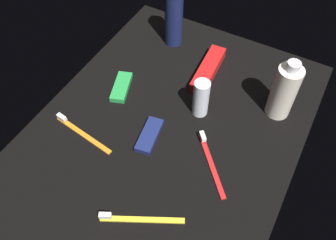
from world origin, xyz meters
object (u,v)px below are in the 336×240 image
deodorant_stick (201,98)px  toothbrush_yellow (137,219)px  lotion_bottle (174,18)px  snack_bar_green (121,87)px  bodywash_bottle (284,91)px  toothbrush_red (210,160)px  snack_bar_navy (149,135)px  toothbrush_orange (80,132)px  toothpaste_box_red (208,69)px

deodorant_stick → toothbrush_yellow: bearing=-177.9°
lotion_bottle → toothbrush_yellow: size_ratio=1.21×
deodorant_stick → snack_bar_green: bearing=97.6°
bodywash_bottle → snack_bar_green: size_ratio=1.66×
lotion_bottle → toothbrush_red: bearing=-140.5°
snack_bar_navy → bodywash_bottle: bearing=-57.1°
bodywash_bottle → toothbrush_red: (-22.37, 8.99, -7.27)cm
toothbrush_red → toothbrush_orange: bearing=104.2°
toothbrush_orange → toothbrush_yellow: same height
toothpaste_box_red → snack_bar_navy: (-27.24, 3.39, -0.85)cm
snack_bar_green → toothbrush_orange: bearing=158.0°
toothbrush_yellow → snack_bar_green: bearing=38.1°
bodywash_bottle → snack_bar_navy: (-23.21, 25.14, -7.13)cm
lotion_bottle → snack_bar_green: 25.97cm
lotion_bottle → toothbrush_red: lotion_bottle is taller
toothbrush_yellow → toothbrush_red: bearing=-20.1°
deodorant_stick → toothbrush_red: deodorant_stick is taller
toothbrush_orange → snack_bar_green: bearing=-2.7°
lotion_bottle → deodorant_stick: (-21.44, -19.24, -3.54)cm
toothbrush_red → toothbrush_yellow: bearing=159.9°
toothbrush_red → snack_bar_green: 32.63cm
snack_bar_navy → snack_bar_green: same height
lotion_bottle → toothbrush_yellow: lotion_bottle is taller
lotion_bottle → bodywash_bottle: lotion_bottle is taller
deodorant_stick → toothpaste_box_red: deodorant_stick is taller
lotion_bottle → toothbrush_red: (-33.95, -27.99, -8.33)cm
bodywash_bottle → snack_bar_navy: bearing=132.7°
toothbrush_orange → toothbrush_yellow: size_ratio=1.08×
toothpaste_box_red → snack_bar_green: (-16.88, 18.46, -0.85)cm
toothpaste_box_red → toothbrush_orange: bearing=146.6°
deodorant_stick → bodywash_bottle: bearing=-60.9°
snack_bar_green → snack_bar_navy: bearing=-143.8°
deodorant_stick → toothbrush_orange: deodorant_stick is taller
snack_bar_green → toothbrush_yellow: bearing=-161.2°
toothpaste_box_red → snack_bar_green: toothpaste_box_red is taller
toothpaste_box_red → snack_bar_green: bearing=128.2°
toothbrush_yellow → deodorant_stick: bearing=2.1°
lotion_bottle → toothbrush_yellow: 58.88cm
lotion_bottle → toothpaste_box_red: bearing=-116.4°
snack_bar_navy → toothpaste_box_red: bearing=-16.9°
bodywash_bottle → toothbrush_yellow: (-43.01, 16.55, -7.27)cm
toothbrush_orange → snack_bar_navy: size_ratio=1.73×
toothbrush_yellow → toothpaste_box_red: 47.33cm
snack_bar_navy → snack_bar_green: size_ratio=1.00×
toothbrush_red → snack_bar_navy: size_ratio=1.36×
deodorant_stick → snack_bar_green: (-2.99, 22.46, -4.65)cm
toothbrush_orange → snack_bar_navy: (7.25, -15.90, 0.14)cm
toothpaste_box_red → snack_bar_green: 25.03cm
toothbrush_yellow → lotion_bottle: bearing=20.5°
bodywash_bottle → toothbrush_red: 25.19cm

